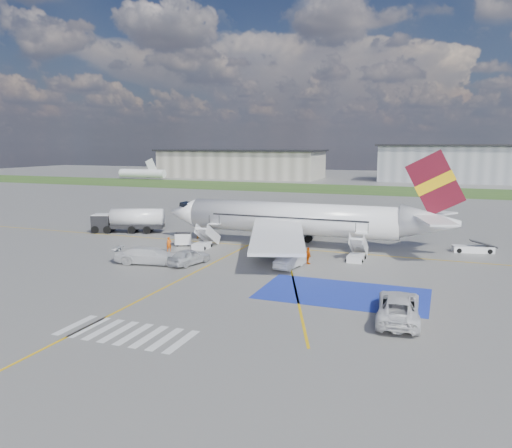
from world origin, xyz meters
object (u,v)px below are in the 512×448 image
object	(u,v)px
belt_loader	(473,249)
van_white_b	(152,253)
gpu_cart	(183,240)
car_silver_a	(189,257)
fuel_tanker	(129,222)
car_silver_b	(290,261)
airliner	(303,219)
van_white_a	(399,302)

from	to	relation	value
belt_loader	van_white_b	xyz separation A→B (m)	(-31.89, -18.29, 0.82)
gpu_cart	car_silver_a	distance (m)	10.15
fuel_tanker	car_silver_b	bearing A→B (deg)	-41.93
airliner	car_silver_a	size ratio (longest dim) A/B	7.43
airliner	car_silver_a	distance (m)	16.14
van_white_b	fuel_tanker	bearing A→B (deg)	31.43
airliner	van_white_a	distance (m)	26.31
airliner	belt_loader	xyz separation A→B (m)	(19.53, 3.68, -3.03)
fuel_tanker	gpu_cart	size ratio (longest dim) A/B	4.53
belt_loader	airliner	bearing A→B (deg)	178.10
car_silver_b	van_white_a	distance (m)	16.26
belt_loader	car_silver_b	world-z (taller)	car_silver_b
car_silver_b	van_white_a	bearing A→B (deg)	145.84
gpu_cart	van_white_a	bearing A→B (deg)	-57.62
airliner	car_silver_b	world-z (taller)	airliner
airliner	van_white_b	distance (m)	19.26
belt_loader	car_silver_b	size ratio (longest dim) A/B	1.12
car_silver_a	car_silver_b	world-z (taller)	car_silver_a
car_silver_b	van_white_b	bearing A→B (deg)	23.64
belt_loader	van_white_a	world-z (taller)	van_white_a
gpu_cart	van_white_a	distance (m)	32.61
airliner	fuel_tanker	world-z (taller)	airliner
gpu_cart	airliner	bearing A→B (deg)	-5.65
car_silver_a	airliner	bearing A→B (deg)	-106.21
van_white_a	van_white_b	world-z (taller)	same
gpu_cart	car_silver_a	world-z (taller)	car_silver_a
belt_loader	car_silver_a	world-z (taller)	car_silver_a
fuel_tanker	van_white_b	bearing A→B (deg)	-67.14
gpu_cart	car_silver_b	bearing A→B (deg)	-46.68
car_silver_b	van_white_b	size ratio (longest dim) A/B	0.74
airliner	gpu_cart	size ratio (longest dim) A/B	16.16
van_white_a	car_silver_b	bearing A→B (deg)	-48.56
fuel_tanker	car_silver_b	world-z (taller)	fuel_tanker
car_silver_b	van_white_a	xyz separation A→B (m)	(11.65, -11.34, 0.45)
belt_loader	car_silver_a	size ratio (longest dim) A/B	1.01
airliner	van_white_b	xyz separation A→B (m)	(-12.36, -14.61, -2.21)
airliner	fuel_tanker	bearing A→B (deg)	178.42
fuel_tanker	gpu_cart	distance (m)	13.15
fuel_tanker	van_white_a	bearing A→B (deg)	-49.23
fuel_tanker	van_white_a	xyz separation A→B (m)	(39.29, -23.25, -0.26)
gpu_cart	van_white_a	xyz separation A→B (m)	(27.42, -17.66, 0.45)
airliner	gpu_cart	xyz separation A→B (m)	(-14.03, -4.88, -2.66)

